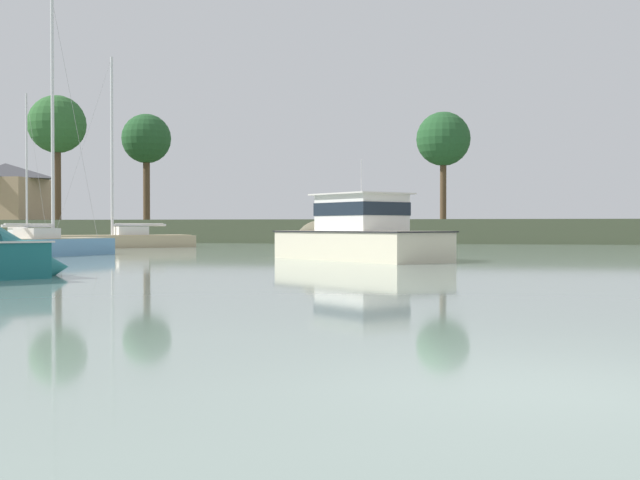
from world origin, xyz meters
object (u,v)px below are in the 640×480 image
Objects in this scene: sailboat_sand at (124,244)px; sailboat_skyblue at (43,251)px; sailboat_green at (23,241)px; cruiser_cream at (347,244)px.

sailboat_sand is 16.02m from sailboat_skyblue.
sailboat_skyblue is (15.47, -24.21, 0.02)m from sailboat_green.
cruiser_cream is at bearing -4.09° from sailboat_skyblue.
sailboat_skyblue is (3.02, -15.74, -0.00)m from sailboat_sand.
sailboat_green is (-12.45, 8.48, -0.02)m from sailboat_sand.
sailboat_green reaches higher than cruiser_cream.
sailboat_sand is 1.48× the size of cruiser_cream.
sailboat_green is 39.44m from cruiser_cream.
cruiser_cream is at bearing -39.85° from sailboat_green.
sailboat_skyblue is at bearing -57.42° from sailboat_green.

